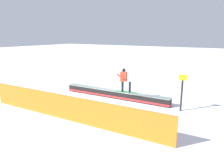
% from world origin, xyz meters
% --- Properties ---
extents(ground_plane, '(120.00, 120.00, 0.00)m').
position_xyz_m(ground_plane, '(0.00, 0.00, 0.00)').
color(ground_plane, white).
extents(grind_box, '(7.55, 0.69, 0.51)m').
position_xyz_m(grind_box, '(0.00, 0.00, 0.23)').
color(grind_box, black).
rests_on(grind_box, ground_plane).
extents(snowboarder, '(1.46, 0.61, 1.53)m').
position_xyz_m(snowboarder, '(-0.74, 0.00, 1.34)').
color(snowboarder, '#35924A').
rests_on(snowboarder, grind_box).
extents(safety_fence, '(10.78, 0.35, 1.25)m').
position_xyz_m(safety_fence, '(0.00, 4.51, 0.62)').
color(safety_fence, orange).
rests_on(safety_fence, ground_plane).
extents(trail_marker, '(0.40, 0.10, 2.03)m').
position_xyz_m(trail_marker, '(-4.42, 0.21, 1.08)').
color(trail_marker, '#262628').
rests_on(trail_marker, ground_plane).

